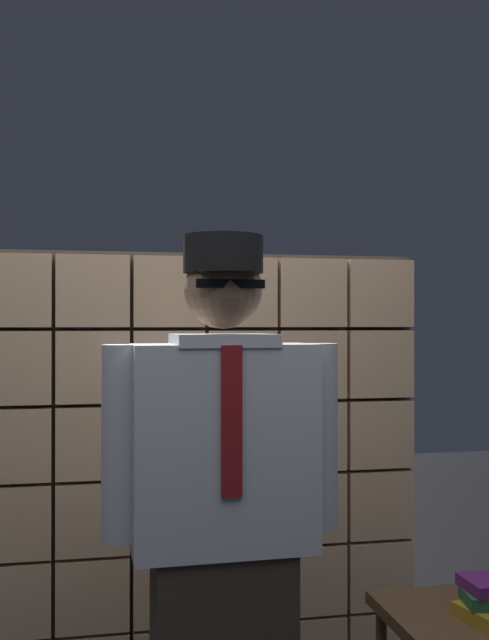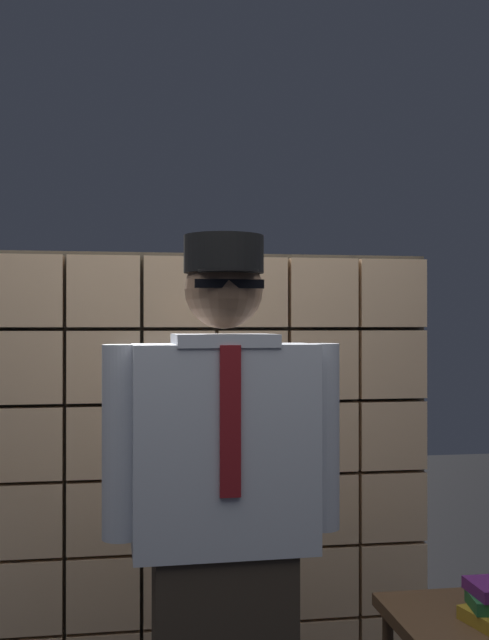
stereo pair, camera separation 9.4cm
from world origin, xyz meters
name	(u,v)px [view 2 (the right image)]	position (x,y,z in m)	size (l,w,h in m)	color
glass_block_wall	(179,476)	(0.00, 1.15, 0.85)	(2.03, 0.10, 1.75)	#E0B78C
standing_person	(224,525)	(0.07, 0.32, 0.88)	(0.67, 0.29, 1.69)	#382D23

